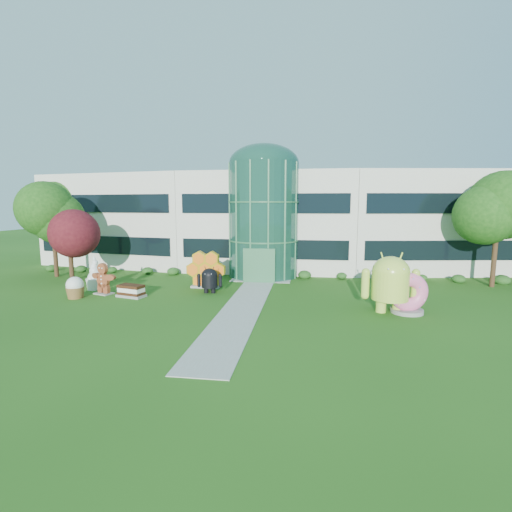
% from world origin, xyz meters
% --- Properties ---
extents(ground, '(140.00, 140.00, 0.00)m').
position_xyz_m(ground, '(0.00, 0.00, 0.00)').
color(ground, '#215114').
rests_on(ground, ground).
extents(building, '(46.00, 15.00, 9.30)m').
position_xyz_m(building, '(0.00, 18.00, 4.65)').
color(building, beige).
rests_on(building, ground).
extents(atrium, '(6.00, 6.00, 9.80)m').
position_xyz_m(atrium, '(0.00, 12.00, 4.90)').
color(atrium, '#194738').
rests_on(atrium, ground).
extents(walkway, '(2.40, 20.00, 0.04)m').
position_xyz_m(walkway, '(0.00, 2.00, 0.02)').
color(walkway, '#9E9E93').
rests_on(walkway, ground).
extents(tree_red, '(4.00, 4.00, 6.00)m').
position_xyz_m(tree_red, '(-15.50, 7.50, 3.00)').
color(tree_red, '#3F0C14').
rests_on(tree_red, ground).
extents(trees_backdrop, '(52.00, 8.00, 8.40)m').
position_xyz_m(trees_backdrop, '(0.00, 13.00, 4.20)').
color(trees_backdrop, '#164411').
rests_on(trees_backdrop, ground).
extents(android_green, '(3.60, 2.53, 3.91)m').
position_xyz_m(android_green, '(8.69, 1.77, 1.95)').
color(android_green, '#BEDD47').
rests_on(android_green, ground).
extents(android_black, '(1.97, 1.42, 2.11)m').
position_xyz_m(android_black, '(-3.04, 4.96, 1.05)').
color(android_black, black).
rests_on(android_black, ground).
extents(donut, '(2.52, 1.61, 2.42)m').
position_xyz_m(donut, '(9.70, 1.82, 1.21)').
color(donut, '#EA5986').
rests_on(donut, ground).
extents(gingerbread, '(2.61, 1.69, 2.25)m').
position_xyz_m(gingerbread, '(-10.38, 3.58, 1.12)').
color(gingerbread, maroon).
rests_on(gingerbread, ground).
extents(ice_cream_sandwich, '(2.11, 1.42, 0.86)m').
position_xyz_m(ice_cream_sandwich, '(-8.07, 3.08, 0.43)').
color(ice_cream_sandwich, black).
rests_on(ice_cream_sandwich, ground).
extents(honeycomb, '(3.25, 1.25, 2.52)m').
position_xyz_m(honeycomb, '(-3.79, 6.70, 1.26)').
color(honeycomb, orange).
rests_on(honeycomb, ground).
extents(froyo, '(1.82, 1.82, 2.50)m').
position_xyz_m(froyo, '(-11.81, 4.92, 1.25)').
color(froyo, white).
rests_on(froyo, ground).
extents(cupcake, '(1.32, 1.32, 1.48)m').
position_xyz_m(cupcake, '(-11.66, 2.24, 0.74)').
color(cupcake, white).
rests_on(cupcake, ground).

